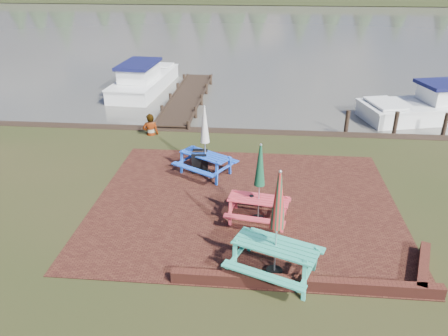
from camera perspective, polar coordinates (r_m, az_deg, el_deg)
ground at (r=12.32m, az=2.51°, el=-7.06°), size 120.00×120.00×0.00m
paving at (r=13.16m, az=2.74°, el=-4.66°), size 9.00×7.50×0.02m
brick_wall at (r=10.42m, az=14.04°, el=-13.98°), size 6.21×1.79×0.30m
water at (r=47.80m, az=4.93°, el=17.81°), size 120.00×60.00×0.02m
picnic_table_teal at (r=10.02m, az=6.81°, el=-9.39°), size 2.42×2.30×2.67m
picnic_table_red at (r=12.01m, az=4.58°, el=-3.55°), size 1.87×1.72×2.30m
picnic_table_blue at (r=14.57m, az=-2.47°, el=2.19°), size 2.27×2.20×2.40m
chalkboard at (r=14.79m, az=-3.18°, el=0.77°), size 0.52×0.50×0.81m
jetty at (r=22.92m, az=-4.87°, el=9.15°), size 1.76×9.08×1.00m
boat_jetty at (r=25.46m, az=-10.43°, el=11.13°), size 2.69×6.67×1.89m
boat_near at (r=22.86m, az=26.23°, el=7.17°), size 7.30×4.08×1.87m
person at (r=18.15m, az=-9.72°, el=6.95°), size 0.73×0.54×1.81m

